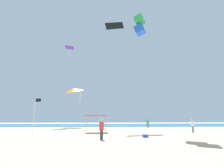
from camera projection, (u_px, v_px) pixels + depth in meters
name	position (u px, v px, depth m)	size (l,w,h in m)	color
ground	(138.00, 137.00, 18.54)	(110.00, 110.00, 0.10)	#D1BA8C
ocean_strip	(116.00, 125.00, 48.70)	(110.00, 22.64, 0.03)	#1E6B93
canopy_tent	(96.00, 116.00, 24.41)	(2.90, 2.67, 2.30)	#B2B2B7
person_near_tent	(102.00, 127.00, 16.16)	(0.44, 0.48, 1.87)	#33384C
person_leftmost	(148.00, 122.00, 35.37)	(0.45, 0.45, 1.88)	slate
person_central	(192.00, 124.00, 23.93)	(0.44, 0.44, 1.85)	slate
banner_flag	(35.00, 114.00, 18.05)	(0.61, 0.06, 4.02)	silver
cooler_box	(145.00, 136.00, 17.66)	(0.57, 0.37, 0.35)	blue
kite_diamond_purple	(70.00, 48.00, 48.14)	(2.58, 2.60, 3.44)	purple
kite_delta_orange	(74.00, 90.00, 40.69)	(6.24, 6.25, 4.22)	orange
kite_box_green	(140.00, 25.00, 28.18)	(2.23, 2.08, 3.42)	green
kite_parafoil_black	(115.00, 26.00, 40.16)	(4.67, 2.76, 3.12)	black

